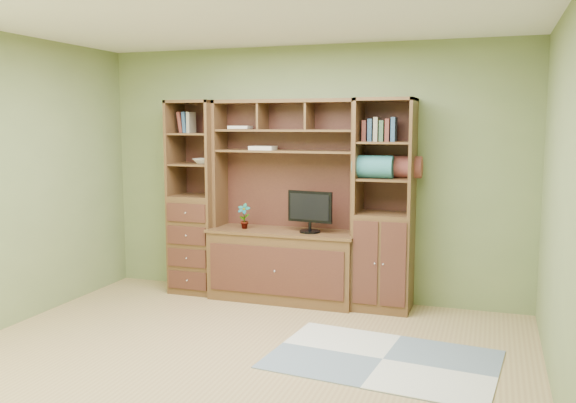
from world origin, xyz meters
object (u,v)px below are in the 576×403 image
(monitor, at_px, (310,204))
(left_tower, at_px, (196,197))
(center_hutch, at_px, (283,202))
(right_tower, at_px, (384,205))

(monitor, bearing_deg, left_tower, -175.85)
(center_hutch, relative_size, monitor, 3.58)
(right_tower, xyz_separation_m, monitor, (-0.73, -0.07, -0.01))
(center_hutch, relative_size, left_tower, 1.00)
(right_tower, bearing_deg, monitor, -174.12)
(left_tower, height_order, monitor, left_tower)
(left_tower, xyz_separation_m, monitor, (1.30, -0.07, -0.01))
(left_tower, bearing_deg, center_hutch, -2.29)
(monitor, bearing_deg, center_hutch, -179.26)
(center_hutch, height_order, monitor, center_hutch)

